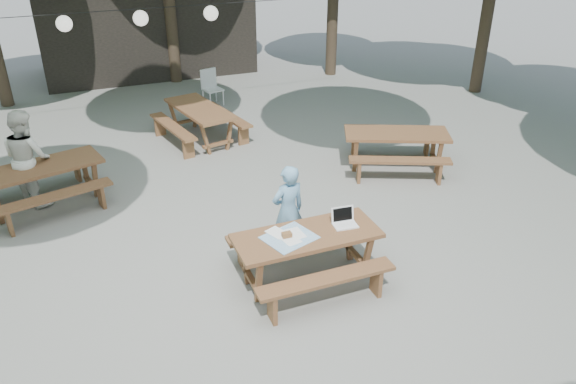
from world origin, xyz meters
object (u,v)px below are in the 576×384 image
Objects in this scene: picnic_table_nw at (44,185)px; plastic_chair at (213,95)px; second_person at (27,157)px; main_picnic_table at (307,256)px; woman at (288,211)px.

plastic_chair is at bearing 30.47° from picnic_table_nw.
second_person is 1.89× the size of plastic_chair.
second_person is (-3.54, 3.88, 0.46)m from main_picnic_table.
picnic_table_nw is at bearing -149.27° from plastic_chair.
main_picnic_table is 2.22× the size of plastic_chair.
main_picnic_table is at bearing -170.81° from second_person.
main_picnic_table is 1.38× the size of woman.
plastic_chair is (0.72, 7.77, -0.13)m from main_picnic_table.
picnic_table_nw is 5.80m from plastic_chair.
picnic_table_nw is 2.49× the size of plastic_chair.
picnic_table_nw is 1.32× the size of second_person.
picnic_table_nw is at bearing 132.66° from main_picnic_table.
picnic_table_nw is at bearing -174.62° from second_person.
picnic_table_nw is 1.54× the size of woman.
woman is 1.61× the size of plastic_chair.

